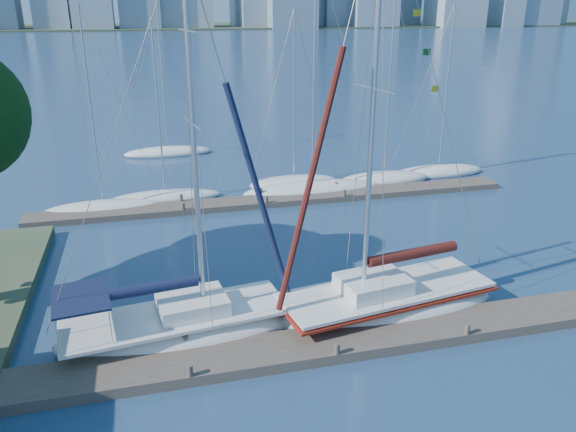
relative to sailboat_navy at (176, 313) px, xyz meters
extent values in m
plane|color=navy|center=(5.22, -2.03, -1.09)|extent=(700.00, 700.00, 0.00)
cube|color=#453A32|center=(5.22, -2.03, -0.89)|extent=(26.00, 2.00, 0.40)
cube|color=#453A32|center=(7.22, 13.97, -0.91)|extent=(30.00, 1.80, 0.36)
cube|color=#38472D|center=(5.22, 317.97, -1.09)|extent=(800.00, 100.00, 1.50)
ellipsoid|color=silver|center=(0.00, 0.00, -0.84)|extent=(9.09, 3.97, 1.54)
cube|color=silver|center=(0.00, 0.00, -0.12)|extent=(8.41, 3.66, 0.12)
cube|color=silver|center=(0.61, 0.08, 0.24)|extent=(2.69, 2.17, 0.57)
cylinder|color=silver|center=(1.02, 0.13, 6.26)|extent=(0.19, 0.19, 12.65)
cylinder|color=silver|center=(-1.05, -0.13, 1.06)|extent=(4.14, 0.63, 0.10)
cylinder|color=black|center=(-1.05, -0.13, 1.17)|extent=(3.85, 0.90, 0.41)
cube|color=black|center=(-3.14, -0.40, 1.27)|extent=(2.15, 2.66, 0.08)
ellipsoid|color=silver|center=(8.26, -0.12, -0.82)|extent=(9.65, 4.44, 1.63)
cube|color=silver|center=(8.26, -0.12, -0.06)|extent=(8.93, 4.10, 0.13)
cube|color=silver|center=(7.62, -0.22, 0.32)|extent=(2.88, 2.36, 0.60)
cylinder|color=silver|center=(7.19, -0.29, 7.15)|extent=(0.20, 0.20, 14.32)
cylinder|color=silver|center=(9.36, 0.05, 1.19)|extent=(4.36, 0.79, 0.11)
cylinder|color=#3F130D|center=(9.36, 0.05, 1.30)|extent=(4.07, 1.06, 0.43)
cube|color=maroon|center=(8.26, -0.12, -0.25)|extent=(9.15, 4.25, 0.11)
ellipsoid|color=silver|center=(-3.41, 15.06, -0.92)|extent=(6.98, 2.37, 0.97)
cylinder|color=silver|center=(-3.41, 15.06, 5.22)|extent=(0.11, 0.11, 10.88)
ellipsoid|color=silver|center=(0.31, 16.22, -0.92)|extent=(7.26, 3.56, 0.94)
cylinder|color=silver|center=(0.31, 16.22, 4.92)|extent=(0.10, 0.10, 10.33)
ellipsoid|color=silver|center=(8.98, 17.12, -0.90)|extent=(6.48, 3.28, 1.07)
cylinder|color=silver|center=(8.98, 17.12, 5.16)|extent=(0.12, 0.12, 10.58)
ellipsoid|color=silver|center=(9.77, 15.28, -0.88)|extent=(9.52, 5.73, 1.20)
cylinder|color=silver|center=(9.77, 15.28, 6.78)|extent=(0.13, 0.13, 13.58)
ellipsoid|color=silver|center=(15.29, 16.34, -0.89)|extent=(6.82, 3.16, 1.13)
cylinder|color=silver|center=(15.29, 16.34, 5.86)|extent=(0.12, 0.12, 11.85)
ellipsoid|color=silver|center=(19.94, 17.13, -0.90)|extent=(7.24, 3.69, 1.06)
cylinder|color=silver|center=(19.94, 17.13, 5.28)|extent=(0.12, 0.12, 10.83)
ellipsoid|color=silver|center=(1.08, 27.90, -0.91)|extent=(7.39, 3.54, 1.04)
cylinder|color=silver|center=(1.08, 27.90, 5.39)|extent=(0.11, 0.11, 11.09)
camera|label=1|loc=(-0.45, -18.40, 10.56)|focal=35.00mm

